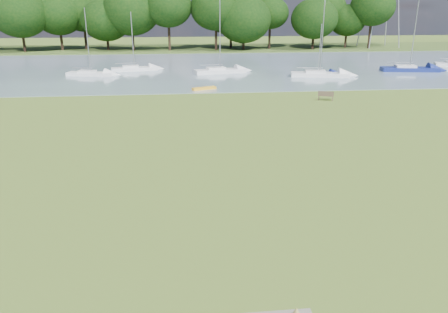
{
  "coord_description": "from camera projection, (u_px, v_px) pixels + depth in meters",
  "views": [
    {
      "loc": [
        -1.59,
        -22.84,
        8.59
      ],
      "look_at": [
        0.64,
        -2.0,
        1.35
      ],
      "focal_mm": 35.0,
      "sensor_mm": 36.0,
      "label": 1
    }
  ],
  "objects": [
    {
      "name": "river",
      "position": [
        188.0,
        68.0,
        63.9
      ],
      "size": [
        220.0,
        40.0,
        0.1
      ],
      "primitive_type": "cube",
      "color": "gray",
      "rests_on": "ground"
    },
    {
      "name": "sailboat_1",
      "position": [
        319.0,
        73.0,
        55.61
      ],
      "size": [
        7.5,
        3.42,
        9.54
      ],
      "rotation": [
        0.0,
        0.0,
        -0.2
      ],
      "color": "white",
      "rests_on": "river"
    },
    {
      "name": "sailboat_7",
      "position": [
        134.0,
        68.0,
        60.6
      ],
      "size": [
        6.46,
        2.75,
        7.81
      ],
      "rotation": [
        0.0,
        0.0,
        0.17
      ],
      "color": "white",
      "rests_on": "river"
    },
    {
      "name": "sailboat_8",
      "position": [
        219.0,
        69.0,
        58.45
      ],
      "size": [
        7.07,
        3.24,
        9.71
      ],
      "rotation": [
        0.0,
        0.0,
        0.2
      ],
      "color": "white",
      "rests_on": "river"
    },
    {
      "name": "tree_line",
      "position": [
        116.0,
        13.0,
        84.66
      ],
      "size": [
        117.82,
        10.05,
        12.17
      ],
      "color": "black",
      "rests_on": "far_bank"
    },
    {
      "name": "sailboat_4",
      "position": [
        409.0,
        68.0,
        60.13
      ],
      "size": [
        7.85,
        3.37,
        9.9
      ],
      "rotation": [
        0.0,
        0.0,
        -0.17
      ],
      "color": "navy",
      "rests_on": "river"
    },
    {
      "name": "riverbank_bench",
      "position": [
        326.0,
        96.0,
        41.74
      ],
      "size": [
        1.53,
        0.94,
        0.91
      ],
      "rotation": [
        0.0,
        0.0,
        -0.37
      ],
      "color": "brown",
      "rests_on": "ground"
    },
    {
      "name": "ground",
      "position": [
        209.0,
        168.0,
        24.43
      ],
      "size": [
        220.0,
        220.0,
        0.0
      ],
      "primitive_type": "plane",
      "color": "olive"
    },
    {
      "name": "sailboat_5",
      "position": [
        318.0,
        72.0,
        56.33
      ],
      "size": [
        5.21,
        1.76,
        6.43
      ],
      "rotation": [
        0.0,
        0.0,
        0.06
      ],
      "color": "navy",
      "rests_on": "river"
    },
    {
      "name": "far_bank",
      "position": [
        184.0,
        49.0,
        92.09
      ],
      "size": [
        220.0,
        20.0,
        0.4
      ],
      "primitive_type": "cube",
      "color": "#4C6626",
      "rests_on": "ground"
    },
    {
      "name": "sailboat_6",
      "position": [
        90.0,
        72.0,
        56.37
      ],
      "size": [
        6.33,
        3.16,
        8.35
      ],
      "rotation": [
        0.0,
        0.0,
        -0.25
      ],
      "color": "white",
      "rests_on": "river"
    },
    {
      "name": "kayak",
      "position": [
        204.0,
        88.0,
        47.05
      ],
      "size": [
        2.71,
        1.61,
        0.27
      ],
      "primitive_type": "cube",
      "rotation": [
        0.0,
        0.0,
        0.4
      ],
      "color": "yellow",
      "rests_on": "river"
    }
  ]
}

